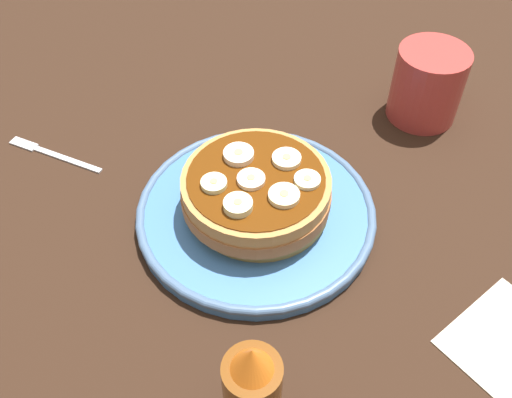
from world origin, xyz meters
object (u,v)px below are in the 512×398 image
(banana_slice_6, at_px, (214,184))
(pancake_stack, at_px, (257,194))
(banana_slice_0, at_px, (250,179))
(syrup_bottle, at_px, (252,393))
(banana_slice_1, at_px, (239,155))
(banana_slice_3, at_px, (287,159))
(banana_slice_2, at_px, (282,198))
(coffee_mug, at_px, (429,82))
(banana_slice_5, at_px, (307,180))
(plate, at_px, (256,212))
(fork, at_px, (50,153))
(banana_slice_4, at_px, (238,205))

(banana_slice_6, bearing_deg, pancake_stack, -31.68)
(banana_slice_0, relative_size, syrup_bottle, 0.23)
(banana_slice_1, distance_m, banana_slice_3, 0.05)
(banana_slice_1, height_order, banana_slice_2, banana_slice_1)
(banana_slice_6, relative_size, coffee_mug, 0.21)
(banana_slice_5, height_order, coffee_mug, coffee_mug)
(plate, xyz_separation_m, banana_slice_1, (0.01, 0.03, 0.06))
(plate, relative_size, fork, 2.05)
(banana_slice_6, xyz_separation_m, fork, (-0.07, 0.23, -0.06))
(banana_slice_2, xyz_separation_m, coffee_mug, (0.28, 0.01, -0.02))
(banana_slice_2, relative_size, syrup_bottle, 0.25)
(pancake_stack, height_order, coffee_mug, coffee_mug)
(coffee_mug, bearing_deg, plate, 174.80)
(pancake_stack, distance_m, banana_slice_1, 0.04)
(fork, height_order, syrup_bottle, syrup_bottle)
(plate, distance_m, pancake_stack, 0.03)
(banana_slice_6, distance_m, syrup_bottle, 0.21)
(banana_slice_0, xyz_separation_m, banana_slice_4, (-0.03, -0.02, 0.00))
(banana_slice_0, relative_size, fork, 0.23)
(fork, bearing_deg, banana_slice_4, -76.45)
(pancake_stack, distance_m, banana_slice_5, 0.06)
(pancake_stack, height_order, syrup_bottle, syrup_bottle)
(plate, height_order, banana_slice_0, banana_slice_0)
(coffee_mug, bearing_deg, syrup_bottle, -163.57)
(syrup_bottle, bearing_deg, banana_slice_2, 36.75)
(banana_slice_2, bearing_deg, fork, 109.43)
(banana_slice_4, xyz_separation_m, fork, (-0.06, 0.26, -0.06))
(banana_slice_5, xyz_separation_m, fork, (-0.14, 0.29, -0.06))
(pancake_stack, relative_size, banana_slice_0, 5.62)
(coffee_mug, bearing_deg, pancake_stack, 175.06)
(banana_slice_4, bearing_deg, syrup_bottle, -130.49)
(banana_slice_4, xyz_separation_m, banana_slice_5, (0.07, -0.02, -0.00))
(banana_slice_5, distance_m, banana_slice_6, 0.09)
(plate, distance_m, banana_slice_6, 0.07)
(plate, xyz_separation_m, banana_slice_0, (-0.01, 0.00, 0.06))
(banana_slice_3, bearing_deg, banana_slice_0, 171.34)
(pancake_stack, distance_m, banana_slice_4, 0.05)
(banana_slice_3, distance_m, syrup_bottle, 0.25)
(plate, height_order, pancake_stack, pancake_stack)
(fork, bearing_deg, banana_slice_0, -68.36)
(coffee_mug, relative_size, fork, 0.98)
(plate, xyz_separation_m, pancake_stack, (0.00, -0.00, 0.03))
(banana_slice_0, height_order, banana_slice_1, banana_slice_1)
(banana_slice_2, distance_m, banana_slice_5, 0.04)
(banana_slice_0, xyz_separation_m, syrup_bottle, (-0.15, -0.16, -0.01))
(banana_slice_1, relative_size, banana_slice_3, 1.05)
(banana_slice_3, distance_m, banana_slice_6, 0.08)
(banana_slice_3, bearing_deg, fork, 119.68)
(coffee_mug, xyz_separation_m, fork, (-0.38, 0.27, -0.05))
(banana_slice_2, xyz_separation_m, banana_slice_6, (-0.03, 0.06, -0.00))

